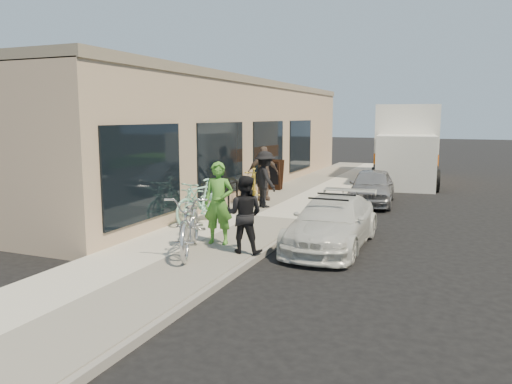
% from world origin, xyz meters
% --- Properties ---
extents(ground, '(120.00, 120.00, 0.00)m').
position_xyz_m(ground, '(0.00, 0.00, 0.00)').
color(ground, black).
rests_on(ground, ground).
extents(sidewalk, '(3.00, 34.00, 0.15)m').
position_xyz_m(sidewalk, '(-2.00, 3.00, 0.07)').
color(sidewalk, '#BBB7A8').
rests_on(sidewalk, ground).
extents(curb, '(0.12, 34.00, 0.13)m').
position_xyz_m(curb, '(-0.45, 3.00, 0.07)').
color(curb, gray).
rests_on(curb, ground).
extents(storefront, '(3.60, 20.00, 4.22)m').
position_xyz_m(storefront, '(-5.24, 7.99, 2.12)').
color(storefront, tan).
rests_on(storefront, ground).
extents(bike_rack, '(0.07, 0.61, 0.86)m').
position_xyz_m(bike_rack, '(-2.84, 3.43, 0.67)').
color(bike_rack, black).
rests_on(bike_rack, sidewalk).
extents(sandwich_board, '(0.68, 0.69, 1.11)m').
position_xyz_m(sandwich_board, '(-3.25, 7.83, 0.72)').
color(sandwich_board, black).
rests_on(sandwich_board, sidewalk).
extents(sedan_white, '(1.56, 3.83, 1.15)m').
position_xyz_m(sedan_white, '(0.69, 1.07, 0.55)').
color(sedan_white, silver).
rests_on(sedan_white, ground).
extents(sedan_silver, '(1.68, 3.53, 1.17)m').
position_xyz_m(sedan_silver, '(0.57, 6.98, 0.58)').
color(sedan_silver, gray).
rests_on(sedan_silver, ground).
extents(moving_truck, '(3.25, 7.09, 3.38)m').
position_xyz_m(moving_truck, '(0.93, 13.73, 1.50)').
color(moving_truck, silver).
rests_on(moving_truck, ground).
extents(tandem_bike, '(1.63, 2.44, 1.21)m').
position_xyz_m(tandem_bike, '(-1.71, -0.99, 0.76)').
color(tandem_bike, silver).
rests_on(tandem_bike, sidewalk).
extents(woman_rider, '(0.70, 0.52, 1.78)m').
position_xyz_m(woman_rider, '(-1.52, -0.13, 1.04)').
color(woman_rider, '#488D2F').
rests_on(woman_rider, sidewalk).
extents(man_standing, '(0.81, 0.66, 1.57)m').
position_xyz_m(man_standing, '(-0.72, -0.57, 0.93)').
color(man_standing, black).
rests_on(man_standing, sidewalk).
extents(cruiser_bike_a, '(0.85, 1.93, 1.12)m').
position_xyz_m(cruiser_bike_a, '(-2.95, 1.63, 0.71)').
color(cruiser_bike_a, '#8FD5BA').
rests_on(cruiser_bike_a, sidewalk).
extents(cruiser_bike_b, '(0.65, 1.76, 0.92)m').
position_xyz_m(cruiser_bike_b, '(-2.92, 1.65, 0.61)').
color(cruiser_bike_b, '#8FD5BA').
rests_on(cruiser_bike_b, sidewalk).
extents(cruiser_bike_c, '(1.08, 1.87, 1.08)m').
position_xyz_m(cruiser_bike_c, '(-2.85, 4.98, 0.69)').
color(cruiser_bike_c, yellow).
rests_on(cruiser_bike_c, sidewalk).
extents(bystander_a, '(1.24, 1.21, 1.70)m').
position_xyz_m(bystander_a, '(-2.21, 4.36, 1.00)').
color(bystander_a, black).
rests_on(bystander_a, sidewalk).
extents(bystander_b, '(1.10, 0.93, 1.77)m').
position_xyz_m(bystander_b, '(-2.73, 5.53, 1.03)').
color(bystander_b, brown).
rests_on(bystander_b, sidewalk).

